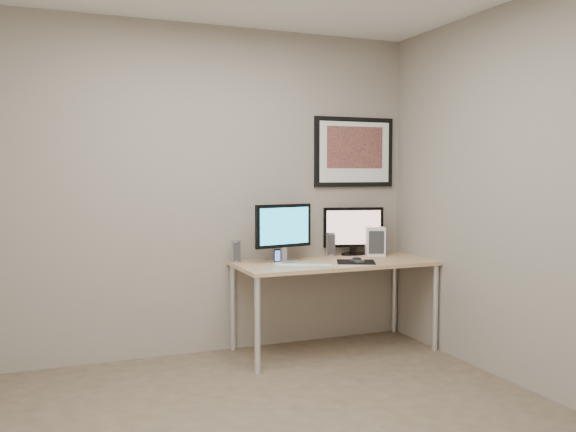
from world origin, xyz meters
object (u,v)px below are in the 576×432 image
Objects in this scene: phone_dock at (277,257)px; keyboard at (305,266)px; monitor_tv at (353,230)px; speaker_left at (236,251)px; desk at (334,269)px; fan_unit at (375,241)px; speaker_right at (331,244)px; monitor_large at (284,230)px; framed_art at (354,152)px.

keyboard is (0.15, -0.20, -0.05)m from phone_dock.
monitor_tv reaches higher than speaker_left.
desk is 3.79× the size of keyboard.
desk is at bearing -16.97° from speaker_left.
monitor_tv is 2.10× the size of fan_unit.
fan_unit is (0.47, 0.16, 0.19)m from desk.
speaker_left is 0.87m from speaker_right.
monitor_tv is at bearing 2.57° from speaker_left.
speaker_left is at bearing 159.42° from keyboard.
monitor_large is at bearing -18.49° from speaker_left.
monitor_large reaches higher than speaker_right.
speaker_right is 0.66m from phone_dock.
monitor_large is 0.23m from phone_dock.
framed_art is at bearing 60.25° from keyboard.
keyboard is at bearing -43.85° from speaker_left.
keyboard is (-0.65, -0.46, -0.21)m from monitor_tv.
keyboard is (0.42, -0.41, -0.08)m from speaker_left.
fan_unit is (0.36, -0.14, 0.02)m from speaker_right.
monitor_tv is (0.32, 0.28, 0.29)m from desk.
speaker_left is (-0.76, 0.23, 0.15)m from desk.
speaker_right is at bearing -172.29° from framed_art.
phone_dock is at bearing -146.98° from monitor_large.
speaker_right is (0.11, 0.30, 0.17)m from desk.
speaker_right reaches higher than desk.
speaker_left is (-1.07, -0.05, -0.13)m from monitor_tv.
fan_unit is (0.12, -0.17, -0.77)m from framed_art.
speaker_left is (-1.11, -0.10, -0.80)m from framed_art.
framed_art is 1.22m from phone_dock.
speaker_right is (-0.24, -0.03, -0.79)m from framed_art.
monitor_tv is (-0.03, -0.05, -0.67)m from framed_art.
phone_dock is (-0.48, 0.03, 0.12)m from desk.
fan_unit is (0.86, 0.05, -0.13)m from monitor_large.
monitor_large is 0.73m from monitor_tv.
framed_art is at bearing 18.49° from phone_dock.
framed_art is at bearing 145.37° from fan_unit.
framed_art is at bearing 43.46° from desk.
fan_unit is (0.95, 0.13, 0.06)m from phone_dock.
framed_art is 1.37m from speaker_left.
speaker_left is at bearing 141.21° from phone_dock.
fan_unit reaches higher than keyboard.
framed_art is 3.71× the size of speaker_right.
speaker_left is at bearing -162.50° from fan_unit.
speaker_right reaches higher than speaker_left.
desk is 0.50m from phone_dock.
phone_dock is at bearing -159.79° from framed_art.
speaker_left is 0.34m from phone_dock.
phone_dock is (-0.83, -0.31, -0.83)m from framed_art.
monitor_large is at bearing 126.00° from keyboard.
framed_art is 6.41× the size of phone_dock.
desk is 3.09× the size of monitor_tv.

